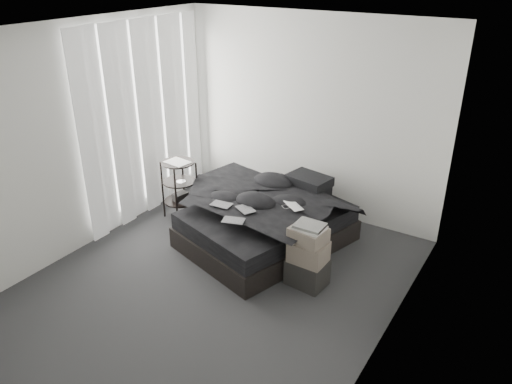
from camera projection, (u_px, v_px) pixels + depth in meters
The scene contains 25 objects.
floor at pixel (217, 282), 5.37m from camera, with size 3.60×4.20×0.01m, color #2E2E30.
ceiling at pixel (206, 31), 4.26m from camera, with size 3.60×4.20×0.01m, color white.
wall_back at pixel (310, 117), 6.42m from camera, with size 3.60×0.01×2.60m, color silver.
wall_front at pixel (17, 278), 3.21m from camera, with size 3.60×0.01×2.60m, color silver.
wall_left at pixel (85, 138), 5.68m from camera, with size 0.01×4.20×2.60m, color silver.
wall_right at pixel (394, 218), 3.95m from camera, with size 0.01×4.20×2.60m, color silver.
window_left at pixel (142, 115), 6.34m from camera, with size 0.02×2.00×2.30m, color white.
curtain_left at pixel (145, 121), 6.34m from camera, with size 0.06×2.12×2.48m, color white.
bed at pixel (266, 234), 6.05m from camera, with size 1.41×1.86×0.25m, color black.
mattress at pixel (266, 217), 5.96m from camera, with size 1.35×1.80×0.20m, color black.
duvet at pixel (264, 203), 5.84m from camera, with size 1.37×1.59×0.22m, color black.
pillow_lower at pixel (306, 187), 6.35m from camera, with size 0.56×0.38×0.13m, color black.
pillow_upper at pixel (309, 180), 6.24m from camera, with size 0.52×0.36×0.12m, color black.
laptop at pixel (290, 201), 5.61m from camera, with size 0.30×0.19×0.02m, color silver.
comic_a at pixel (221, 199), 5.68m from camera, with size 0.23×0.15×0.01m, color black.
comic_b at pixel (246, 203), 5.57m from camera, with size 0.23×0.15×0.01m, color black.
comic_c at pixel (233, 214), 5.33m from camera, with size 0.23×0.15×0.01m, color black.
side_stand at pixel (180, 190), 6.54m from camera, with size 0.43×0.43×0.79m, color black.
papers at pixel (178, 162), 6.35m from camera, with size 0.30×0.23×0.02m, color white.
floor_books at pixel (205, 213), 6.66m from camera, with size 0.14×0.21×0.14m, color black.
box_lower at pixel (307, 272), 5.28m from camera, with size 0.40×0.31×0.29m, color black.
box_mid at pixel (309, 252), 5.16m from camera, with size 0.37×0.29×0.22m, color #6A5E53.
box_upper at pixel (308, 235), 5.09m from camera, with size 0.35×0.28×0.16m, color #6A5E53.
art_book_white at pixel (309, 227), 5.05m from camera, with size 0.30×0.24×0.03m, color silver.
art_book_snake at pixel (310, 225), 5.03m from camera, with size 0.29×0.23×0.03m, color silver.
Camera 1 is at (2.72, -3.53, 3.18)m, focal length 35.00 mm.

